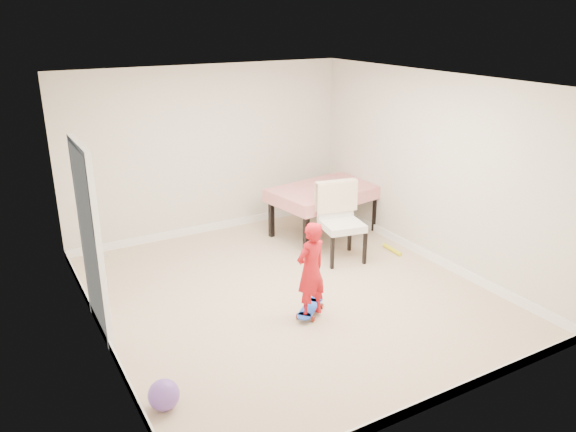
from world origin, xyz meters
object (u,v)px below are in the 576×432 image
dining_table (324,211)px  skateboard (310,310)px  balloon (164,395)px  dining_chair (342,223)px  child (311,273)px

dining_table → skateboard: 2.56m
balloon → skateboard: bearing=21.2°
skateboard → dining_chair: bearing=3.2°
skateboard → balloon: (-2.00, -0.77, 0.10)m
balloon → dining_table: bearing=38.6°
child → dining_table: bearing=-140.4°
skateboard → balloon: size_ratio=2.09×
dining_table → dining_chair: dining_chair is taller
child → balloon: (-1.95, -0.70, -0.43)m
dining_chair → skateboard: size_ratio=1.88×
child → skateboard: bearing=-135.2°
dining_table → child: size_ratio=1.44×
dining_table → child: bearing=-135.3°
skateboard → balloon: 2.14m
skateboard → dining_table: bearing=14.0°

